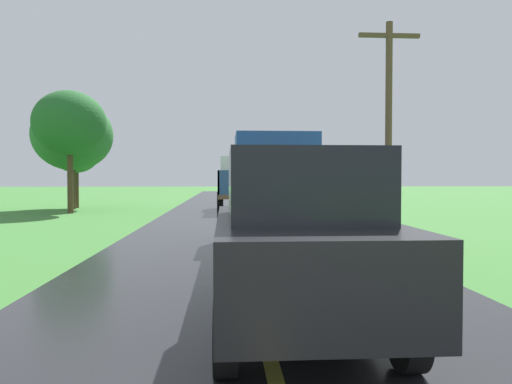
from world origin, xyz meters
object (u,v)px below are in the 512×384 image
following_car (296,238)px  roadside_tree_mid_right (70,123)px  utility_pole_roadside (389,121)px  roadside_tree_near_left (73,135)px  banana_truck_far (241,183)px  roadside_tree_far_left (76,152)px  banana_truck_near (280,188)px

following_car → roadside_tree_mid_right: bearing=113.7°
roadside_tree_mid_right → following_car: bearing=-66.3°
utility_pole_roadside → roadside_tree_near_left: 18.88m
roadside_tree_mid_right → banana_truck_far: bearing=7.1°
roadside_tree_mid_right → roadside_tree_far_left: 4.65m
roadside_tree_mid_right → roadside_tree_far_left: size_ratio=1.34×
roadside_tree_near_left → banana_truck_far: bearing=-13.7°
banana_truck_near → utility_pole_roadside: utility_pole_roadside is taller
roadside_tree_far_left → following_car: (9.37, -23.34, -2.16)m
utility_pole_roadside → roadside_tree_far_left: (-13.47, 14.42, -0.21)m
roadside_tree_near_left → roadside_tree_mid_right: bearing=-75.0°
banana_truck_far → following_car: (-0.08, -20.01, -0.40)m
roadside_tree_mid_right → following_car: roadside_tree_mid_right is taller
utility_pole_roadside → following_car: (-4.10, -8.92, -2.37)m
following_car → banana_truck_far: bearing=89.8°
banana_truck_far → roadside_tree_mid_right: bearing=-172.9°
banana_truck_near → following_car: 6.53m
utility_pole_roadside → roadside_tree_mid_right: utility_pole_roadside is taller
banana_truck_near → following_car: size_ratio=1.42×
banana_truck_near → roadside_tree_mid_right: size_ratio=0.97×
utility_pole_roadside → roadside_tree_far_left: 19.74m
banana_truck_far → utility_pole_roadside: utility_pole_roadside is taller
banana_truck_far → roadside_tree_far_left: (-9.45, 3.33, 1.76)m
roadside_tree_near_left → roadside_tree_mid_right: (0.89, -3.31, 0.28)m
banana_truck_far → roadside_tree_far_left: size_ratio=1.30×
banana_truck_far → roadside_tree_far_left: roadside_tree_far_left is taller
utility_pole_roadside → banana_truck_near: bearing=-145.5°
banana_truck_far → roadside_tree_near_left: (-9.30, 2.27, 2.65)m
banana_truck_near → utility_pole_roadside: bearing=34.5°
following_car → roadside_tree_near_left: bearing=112.5°
banana_truck_near → banana_truck_far: (-0.50, 13.52, -0.00)m
roadside_tree_near_left → roadside_tree_far_left: bearing=97.9°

